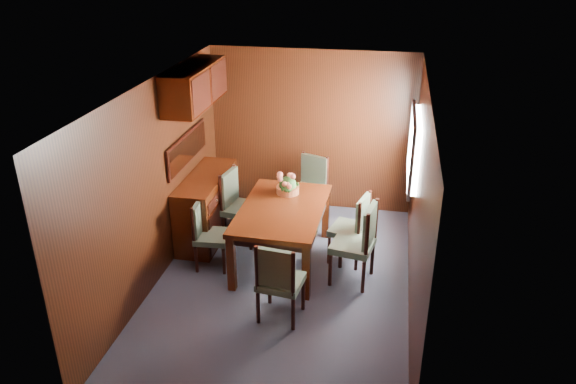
% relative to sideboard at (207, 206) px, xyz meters
% --- Properties ---
extents(ground, '(4.50, 4.50, 0.00)m').
position_rel_sideboard_xyz_m(ground, '(1.25, -1.00, -0.45)').
color(ground, '#3D4153').
rests_on(ground, ground).
extents(room_shell, '(3.06, 4.52, 2.41)m').
position_rel_sideboard_xyz_m(room_shell, '(1.15, -0.67, 1.18)').
color(room_shell, black).
rests_on(room_shell, ground).
extents(sideboard, '(0.48, 1.40, 0.90)m').
position_rel_sideboard_xyz_m(sideboard, '(0.00, 0.00, 0.00)').
color(sideboard, '#381407').
rests_on(sideboard, ground).
extents(dining_table, '(1.05, 1.65, 0.76)m').
position_rel_sideboard_xyz_m(dining_table, '(1.15, -0.46, 0.21)').
color(dining_table, '#381407').
rests_on(dining_table, ground).
extents(chair_left_near, '(0.43, 0.45, 0.89)m').
position_rel_sideboard_xyz_m(chair_left_near, '(0.25, -0.74, 0.04)').
color(chair_left_near, black).
rests_on(chair_left_near, ground).
extents(chair_left_far, '(0.53, 0.55, 1.01)m').
position_rel_sideboard_xyz_m(chair_left_far, '(0.44, -0.01, 0.11)').
color(chair_left_far, black).
rests_on(chair_left_far, ground).
extents(chair_right_near, '(0.55, 0.57, 1.03)m').
position_rel_sideboard_xyz_m(chair_right_near, '(2.13, -0.75, 0.12)').
color(chair_right_near, black).
rests_on(chair_right_near, ground).
extents(chair_right_far, '(0.52, 0.54, 0.94)m').
position_rel_sideboard_xyz_m(chair_right_far, '(2.04, -0.29, 0.07)').
color(chair_right_far, black).
rests_on(chair_right_far, ground).
extents(chair_head, '(0.50, 0.49, 0.96)m').
position_rel_sideboard_xyz_m(chair_head, '(1.35, -1.67, 0.08)').
color(chair_head, black).
rests_on(chair_head, ground).
extents(chair_foot, '(0.59, 0.57, 0.96)m').
position_rel_sideboard_xyz_m(chair_foot, '(1.31, 0.82, 0.08)').
color(chair_foot, black).
rests_on(chair_foot, ground).
extents(flower_centerpiece, '(0.32, 0.32, 0.32)m').
position_rel_sideboard_xyz_m(flower_centerpiece, '(1.13, -0.02, 0.47)').
color(flower_centerpiece, '#BB6239').
rests_on(flower_centerpiece, dining_table).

